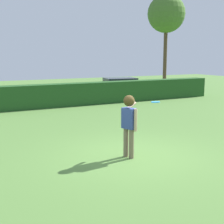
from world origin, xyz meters
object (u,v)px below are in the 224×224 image
frisbee (155,102)px  parked_car_black (120,86)px  person (129,119)px  maple_tree (166,14)px

frisbee → parked_car_black: size_ratio=0.06×
person → frisbee: person is taller
person → maple_tree: maple_tree is taller
person → frisbee: (0.85, -0.04, 0.42)m
parked_car_black → maple_tree: (6.49, 3.32, 5.71)m
frisbee → maple_tree: (12.46, 15.97, 4.86)m
maple_tree → person: bearing=-129.9°
parked_car_black → maple_tree: 9.26m
frisbee → parked_car_black: frisbee is taller
person → parked_car_black: 14.34m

